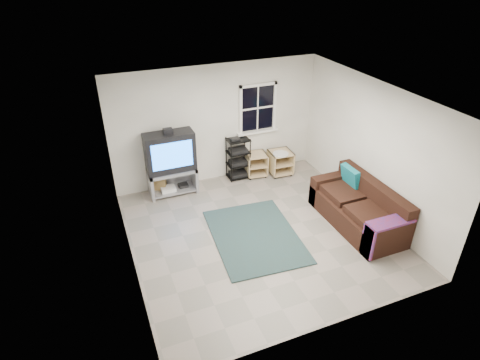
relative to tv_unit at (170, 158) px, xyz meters
name	(u,v)px	position (x,y,z in m)	size (l,w,h in m)	color
room	(258,111)	(2.08, 0.24, 0.66)	(4.60, 4.62, 4.60)	gray
tv_unit	(170,158)	(0.00, 0.00, 0.00)	(1.01, 0.51, 1.49)	#929299
av_rack	(238,161)	(1.55, 0.08, -0.39)	(0.49, 0.36, 0.99)	black
side_table_left	(256,163)	(1.98, 0.06, -0.53)	(0.51, 0.51, 0.54)	tan
side_table_right	(280,161)	(2.52, -0.09, -0.49)	(0.53, 0.54, 0.58)	tan
sofa	(359,209)	(3.00, -2.46, -0.49)	(0.90, 2.02, 0.92)	black
shag_rug	(255,236)	(1.01, -2.09, -0.80)	(1.50, 2.06, 0.02)	#2F2115
paper_bag	(159,183)	(-0.28, 0.12, -0.60)	(0.31, 0.20, 0.44)	olive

